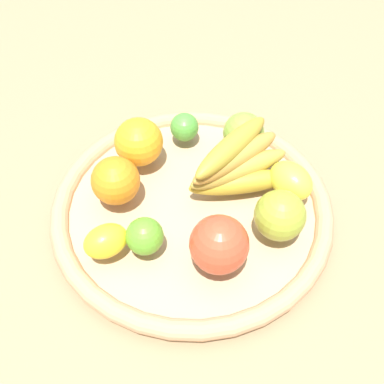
{
  "coord_description": "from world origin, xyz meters",
  "views": [
    {
      "loc": [
        0.43,
        0.15,
        0.58
      ],
      "look_at": [
        0.0,
        0.0,
        0.05
      ],
      "focal_mm": 44.85,
      "sensor_mm": 36.0,
      "label": 1
    }
  ],
  "objects": [
    {
      "name": "lime_1",
      "position": [
        -0.12,
        -0.06,
        0.06
      ],
      "size": [
        0.06,
        0.06,
        0.05
      ],
      "primitive_type": "sphere",
      "rotation": [
        0.0,
        0.0,
        4.92
      ],
      "color": "#4B9836",
      "rests_on": "basket"
    },
    {
      "name": "apple_2",
      "position": [
        0.01,
        0.13,
        0.07
      ],
      "size": [
        0.1,
        0.1,
        0.07
      ],
      "primitive_type": "sphere",
      "rotation": [
        0.0,
        0.0,
        3.99
      ],
      "color": "#91A330",
      "rests_on": "basket"
    },
    {
      "name": "basket",
      "position": [
        0.0,
        0.0,
        0.02
      ],
      "size": [
        0.42,
        0.42,
        0.03
      ],
      "color": "tan",
      "rests_on": "ground_plane"
    },
    {
      "name": "banana_bunch",
      "position": [
        -0.06,
        0.05,
        0.07
      ],
      "size": [
        0.16,
        0.16,
        0.08
      ],
      "color": "#B1952A",
      "rests_on": "basket"
    },
    {
      "name": "orange_0",
      "position": [
        -0.05,
        -0.11,
        0.07
      ],
      "size": [
        0.1,
        0.1,
        0.08
      ],
      "primitive_type": "sphere",
      "rotation": [
        0.0,
        0.0,
        1.01
      ],
      "color": "orange",
      "rests_on": "basket"
    },
    {
      "name": "lime_0",
      "position": [
        0.1,
        -0.03,
        0.06
      ],
      "size": [
        0.07,
        0.07,
        0.05
      ],
      "primitive_type": "sphere",
      "rotation": [
        0.0,
        0.0,
        5.73
      ],
      "color": "#59A129",
      "rests_on": "basket"
    },
    {
      "name": "lemon_0",
      "position": [
        0.12,
        -0.08,
        0.06
      ],
      "size": [
        0.08,
        0.07,
        0.05
      ],
      "primitive_type": "ellipsoid",
      "rotation": [
        0.0,
        0.0,
        5.57
      ],
      "color": "yellow",
      "rests_on": "basket"
    },
    {
      "name": "apple_0",
      "position": [
        0.09,
        0.07,
        0.07
      ],
      "size": [
        0.11,
        0.11,
        0.08
      ],
      "primitive_type": "sphere",
      "rotation": [
        0.0,
        0.0,
        5.64
      ],
      "color": "#C8462B",
      "rests_on": "basket"
    },
    {
      "name": "lemon_1",
      "position": [
        -0.06,
        0.13,
        0.06
      ],
      "size": [
        0.08,
        0.09,
        0.05
      ],
      "primitive_type": "ellipsoid",
      "rotation": [
        0.0,
        0.0,
        4.16
      ],
      "color": "yellow",
      "rests_on": "basket"
    },
    {
      "name": "ground_plane",
      "position": [
        0.0,
        0.0,
        0.0
      ],
      "size": [
        2.4,
        2.4,
        0.0
      ],
      "primitive_type": "plane",
      "color": "#8D7653",
      "rests_on": "ground"
    },
    {
      "name": "apple_1",
      "position": [
        -0.13,
        0.04,
        0.07
      ],
      "size": [
        0.09,
        0.09,
        0.07
      ],
      "primitive_type": "sphere",
      "rotation": [
        0.0,
        0.0,
        5.49
      ],
      "color": "#80A839",
      "rests_on": "basket"
    },
    {
      "name": "orange_1",
      "position": [
        0.03,
        -0.11,
        0.07
      ],
      "size": [
        0.1,
        0.1,
        0.07
      ],
      "primitive_type": "sphere",
      "rotation": [
        0.0,
        0.0,
        5.77
      ],
      "color": "orange",
      "rests_on": "basket"
    }
  ]
}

